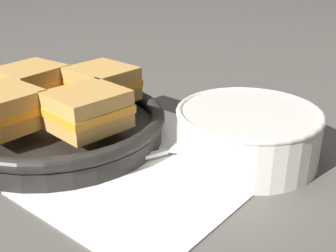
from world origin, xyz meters
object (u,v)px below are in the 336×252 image
(skillet, at_px, (59,126))
(sandwich_far_right, at_px, (87,110))
(soup_bowl, at_px, (248,131))
(spoon, at_px, (169,150))
(sandwich_near_right, at_px, (31,83))
(sandwich_far_left, at_px, (2,109))
(sandwich_near_left, at_px, (102,83))

(skillet, height_order, sandwich_far_right, sandwich_far_right)
(soup_bowl, xyz_separation_m, skillet, (-0.11, 0.22, -0.02))
(spoon, bearing_deg, sandwich_far_right, 153.21)
(sandwich_near_right, xyz_separation_m, sandwich_far_right, (-0.02, -0.14, 0.00))
(soup_bowl, height_order, sandwich_far_left, sandwich_far_left)
(sandwich_near_right, xyz_separation_m, sandwich_far_left, (-0.08, -0.06, 0.00))
(soup_bowl, xyz_separation_m, sandwich_far_right, (-0.12, 0.15, 0.03))
(sandwich_near_left, distance_m, sandwich_far_right, 0.10)
(soup_bowl, xyz_separation_m, sandwich_far_left, (-0.18, 0.23, 0.03))
(sandwich_near_left, bearing_deg, spoon, -97.59)
(spoon, bearing_deg, soup_bowl, -33.98)
(skillet, distance_m, sandwich_far_right, 0.09)
(sandwich_far_left, xyz_separation_m, sandwich_far_right, (0.06, -0.08, 0.00))
(soup_bowl, height_order, spoon, soup_bowl)
(skillet, distance_m, sandwich_near_left, 0.08)
(skillet, bearing_deg, spoon, -69.65)
(sandwich_near_right, relative_size, sandwich_far_left, 0.99)
(soup_bowl, xyz_separation_m, sandwich_near_left, (-0.04, 0.21, 0.03))
(skillet, height_order, sandwich_near_right, sandwich_near_right)
(sandwich_near_left, relative_size, sandwich_near_right, 1.03)
(sandwich_far_left, bearing_deg, skillet, -7.44)
(soup_bowl, relative_size, sandwich_near_right, 1.98)
(skillet, distance_m, sandwich_far_left, 0.08)
(spoon, bearing_deg, sandwich_near_left, 103.92)
(sandwich_near_right, height_order, sandwich_far_right, same)
(sandwich_near_right, bearing_deg, sandwich_far_left, -144.01)
(spoon, height_order, sandwich_near_left, sandwich_near_left)
(soup_bowl, relative_size, sandwich_near_left, 1.92)
(skillet, xyz_separation_m, sandwich_near_left, (0.07, -0.01, 0.04))
(skillet, bearing_deg, sandwich_far_left, 172.56)
(spoon, height_order, sandwich_far_right, sandwich_far_right)
(skillet, bearing_deg, sandwich_far_right, -98.29)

